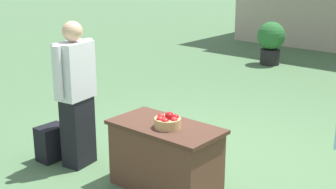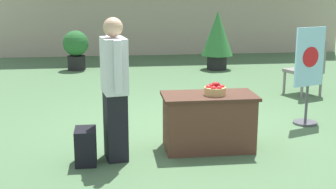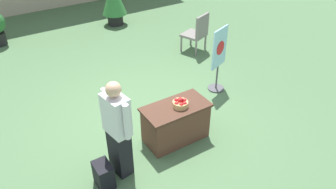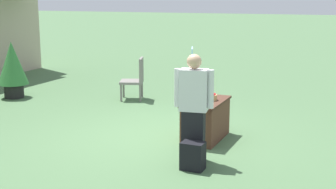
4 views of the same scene
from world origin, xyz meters
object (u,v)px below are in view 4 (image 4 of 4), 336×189
Objects in this scene: person_visitor at (194,108)px; potted_plant_far_right at (12,66)px; backpack at (193,156)px; patio_chair at (136,77)px; poster_board at (192,78)px; apple_basket at (209,96)px; display_table at (206,120)px.

potted_plant_far_right is at bearing 56.67° from person_visitor.
patio_chair is (3.96, 2.96, 0.35)m from backpack.
person_visitor is 1.16× the size of poster_board.
potted_plant_far_right is at bearing 63.69° from backpack.
patio_chair reaches higher than backpack.
apple_basket is at bearing 117.46° from patio_chair.
person_visitor is at bearing -170.61° from display_table.
person_visitor is 3.04m from poster_board.
display_table is 2.77× the size of backpack.
display_table is at bearing 148.35° from apple_basket.
person_visitor is 4.60m from patio_chair.
person_visitor reaches higher than apple_basket.
apple_basket is 5.78m from potted_plant_far_right.
poster_board reaches higher than patio_chair.
backpack is at bearing -116.31° from potted_plant_far_right.
patio_chair is (2.38, 2.69, -0.22)m from apple_basket.
potted_plant_far_right reaches higher than display_table.
display_table is 3.61m from patio_chair.
display_table is at bearing 11.79° from backpack.
poster_board is (1.68, 0.89, 0.42)m from display_table.
display_table reaches higher than backpack.
potted_plant_far_right is (-0.27, 4.69, 0.03)m from poster_board.
apple_basket is at bearing -79.97° from poster_board.
poster_board reaches higher than display_table.
apple_basket is 1.70m from backpack.
backpack is (-1.58, -0.28, -0.57)m from apple_basket.
person_visitor is at bearing -113.95° from potted_plant_far_right.
backpack is at bearing -89.29° from poster_board.
display_table is 1.56m from backpack.
person_visitor reaches higher than poster_board.
display_table is 4.37× the size of apple_basket.
display_table is at bearing -82.01° from poster_board.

